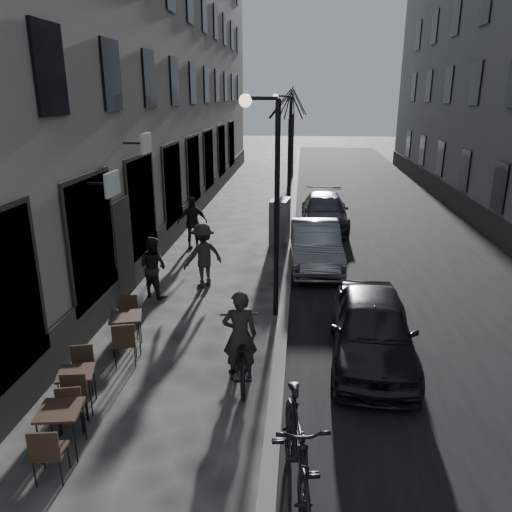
% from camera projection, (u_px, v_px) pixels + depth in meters
% --- Properties ---
extents(ground, '(120.00, 120.00, 0.00)m').
position_uv_depth(ground, '(250.00, 510.00, 6.39)').
color(ground, '#322F2D').
rests_on(ground, ground).
extents(road, '(7.30, 60.00, 0.00)m').
position_uv_depth(road, '(378.00, 219.00, 21.21)').
color(road, black).
rests_on(road, ground).
extents(kerb, '(0.25, 60.00, 0.12)m').
position_uv_depth(kerb, '(292.00, 216.00, 21.51)').
color(kerb, slate).
rests_on(kerb, ground).
extents(building_left, '(4.00, 35.00, 16.00)m').
position_uv_depth(building_left, '(143.00, 18.00, 20.06)').
color(building_left, gray).
rests_on(building_left, ground).
extents(streetlamp_near, '(0.90, 0.28, 5.09)m').
position_uv_depth(streetlamp_near, '(269.00, 185.00, 11.11)').
color(streetlamp_near, black).
rests_on(streetlamp_near, ground).
extents(streetlamp_far, '(0.90, 0.28, 5.09)m').
position_uv_depth(streetlamp_far, '(287.00, 139.00, 22.47)').
color(streetlamp_far, black).
rests_on(streetlamp_far, ground).
extents(tree_near, '(2.40, 2.40, 5.70)m').
position_uv_depth(tree_near, '(291.00, 103.00, 24.84)').
color(tree_near, black).
rests_on(tree_near, ground).
extents(tree_far, '(2.40, 2.40, 5.70)m').
position_uv_depth(tree_far, '(293.00, 101.00, 30.53)').
color(tree_far, black).
rests_on(tree_far, ground).
extents(bistro_set_a, '(0.69, 1.52, 0.87)m').
position_uv_depth(bistro_set_a, '(62.00, 426.00, 7.31)').
color(bistro_set_a, '#301D15').
rests_on(bistro_set_a, ground).
extents(bistro_set_b, '(0.74, 1.46, 0.83)m').
position_uv_depth(bistro_set_b, '(77.00, 386.00, 8.34)').
color(bistro_set_b, '#301D15').
rests_on(bistro_set_b, ground).
extents(bistro_set_c, '(0.83, 1.61, 0.92)m').
position_uv_depth(bistro_set_c, '(127.00, 329.00, 10.27)').
color(bistro_set_c, '#301D15').
rests_on(bistro_set_c, ground).
extents(utility_cabinet, '(0.73, 1.13, 1.59)m').
position_uv_depth(utility_cabinet, '(280.00, 221.00, 17.62)').
color(utility_cabinet, slate).
rests_on(utility_cabinet, ground).
extents(bicycle, '(1.05, 2.14, 1.08)m').
position_uv_depth(bicycle, '(240.00, 352.00, 9.22)').
color(bicycle, black).
rests_on(bicycle, ground).
extents(cyclist_rider, '(0.71, 0.52, 1.76)m').
position_uv_depth(cyclist_rider, '(240.00, 335.00, 9.11)').
color(cyclist_rider, black).
rests_on(cyclist_rider, ground).
extents(pedestrian_near, '(0.98, 0.90, 1.62)m').
position_uv_depth(pedestrian_near, '(153.00, 267.00, 12.92)').
color(pedestrian_near, black).
rests_on(pedestrian_near, ground).
extents(pedestrian_mid, '(1.31, 1.23, 1.78)m').
position_uv_depth(pedestrian_mid, '(203.00, 255.00, 13.62)').
color(pedestrian_mid, '#2A2725').
rests_on(pedestrian_mid, ground).
extents(pedestrian_far, '(1.13, 0.80, 1.78)m').
position_uv_depth(pedestrian_far, '(192.00, 223.00, 17.08)').
color(pedestrian_far, black).
rests_on(pedestrian_far, ground).
extents(car_near, '(1.84, 4.08, 1.36)m').
position_uv_depth(car_near, '(372.00, 329.00, 9.83)').
color(car_near, black).
rests_on(car_near, ground).
extents(car_mid, '(1.64, 4.17, 1.35)m').
position_uv_depth(car_mid, '(315.00, 245.00, 15.28)').
color(car_mid, gray).
rests_on(car_mid, ground).
extents(car_far, '(1.84, 4.46, 1.29)m').
position_uv_depth(car_far, '(324.00, 211.00, 19.77)').
color(car_far, '#3A3C45').
rests_on(car_far, ground).
extents(moped, '(0.97, 2.37, 1.38)m').
position_uv_depth(moped, '(297.00, 448.00, 6.50)').
color(moped, black).
rests_on(moped, ground).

